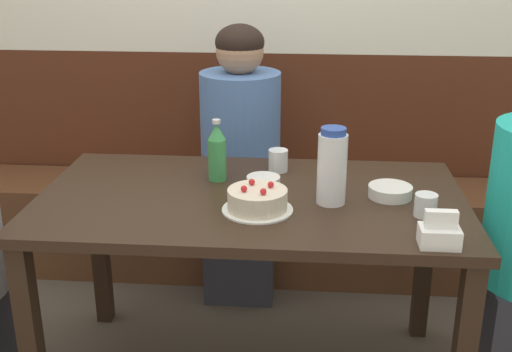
% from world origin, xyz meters
% --- Properties ---
extents(back_wall, '(4.80, 0.04, 2.50)m').
position_xyz_m(back_wall, '(0.00, 1.05, 1.25)').
color(back_wall, '#4C2314').
rests_on(back_wall, ground_plane).
extents(bench_seat, '(2.78, 0.38, 0.44)m').
position_xyz_m(bench_seat, '(0.00, 0.83, 0.22)').
color(bench_seat, '#56331E').
rests_on(bench_seat, ground_plane).
extents(dining_table, '(1.40, 0.78, 0.72)m').
position_xyz_m(dining_table, '(0.00, 0.00, 0.63)').
color(dining_table, black).
rests_on(dining_table, ground_plane).
extents(birthday_cake, '(0.22, 0.22, 0.09)m').
position_xyz_m(birthday_cake, '(0.03, -0.12, 0.76)').
color(birthday_cake, white).
rests_on(birthday_cake, dining_table).
extents(water_pitcher, '(0.09, 0.09, 0.25)m').
position_xyz_m(water_pitcher, '(0.26, -0.04, 0.85)').
color(water_pitcher, white).
rests_on(water_pitcher, dining_table).
extents(soju_bottle, '(0.06, 0.06, 0.22)m').
position_xyz_m(soju_bottle, '(-0.13, 0.14, 0.83)').
color(soju_bottle, '#388E4C').
rests_on(soju_bottle, dining_table).
extents(napkin_holder, '(0.11, 0.08, 0.11)m').
position_xyz_m(napkin_holder, '(0.55, -0.33, 0.76)').
color(napkin_holder, white).
rests_on(napkin_holder, dining_table).
extents(bowl_soup_white, '(0.12, 0.12, 0.03)m').
position_xyz_m(bowl_soup_white, '(0.03, 0.10, 0.74)').
color(bowl_soup_white, white).
rests_on(bowl_soup_white, dining_table).
extents(bowl_rice_small, '(0.14, 0.14, 0.04)m').
position_xyz_m(bowl_rice_small, '(0.46, 0.02, 0.74)').
color(bowl_rice_small, white).
rests_on(bowl_rice_small, dining_table).
extents(glass_water_tall, '(0.07, 0.07, 0.07)m').
position_xyz_m(glass_water_tall, '(0.54, -0.12, 0.76)').
color(glass_water_tall, silver).
rests_on(glass_water_tall, dining_table).
extents(glass_tumbler_short, '(0.07, 0.07, 0.08)m').
position_xyz_m(glass_tumbler_short, '(0.08, 0.25, 0.76)').
color(glass_tumbler_short, silver).
rests_on(glass_tumbler_short, dining_table).
extents(person_pale_blue_shirt, '(0.34, 0.34, 1.20)m').
position_xyz_m(person_pale_blue_shirt, '(-0.10, 0.65, 0.58)').
color(person_pale_blue_shirt, '#33333D').
rests_on(person_pale_blue_shirt, ground_plane).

